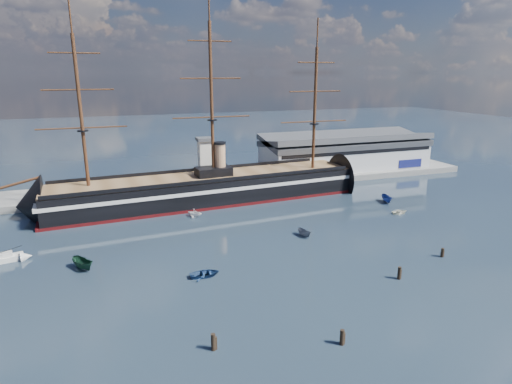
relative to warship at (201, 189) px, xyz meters
name	(u,v)px	position (x,y,z in m)	size (l,w,h in m)	color
ground	(225,224)	(1.32, -20.00, -4.04)	(600.00, 600.00, 0.00)	#1D2836
quay	(225,186)	(11.32, 16.00, -4.04)	(180.00, 18.00, 2.00)	slate
warehouse	(345,152)	(59.32, 20.00, 3.95)	(63.00, 21.00, 11.60)	#B7BABC
quay_tower	(205,160)	(4.32, 13.00, 5.72)	(5.00, 5.00, 15.00)	silver
warship	(201,189)	(0.00, 0.00, 0.00)	(113.38, 22.03, 53.94)	black
sailboat	(0,258)	(-46.93, -26.87, -3.20)	(8.58, 4.15, 13.20)	silver
motorboat_a	(84,269)	(-31.23, -35.85, -4.04)	(6.96, 2.55, 2.78)	#143524
motorboat_b	(205,276)	(-9.80, -46.56, -4.04)	(3.49, 1.39, 1.63)	navy
motorboat_c	(304,236)	(16.47, -34.43, -4.04)	(5.17, 1.89, 2.07)	slate
motorboat_d	(195,217)	(-4.54, -12.00, -4.04)	(6.63, 2.87, 2.43)	white
motorboat_e	(400,213)	(48.10, -27.95, -4.04)	(2.82, 1.13, 1.31)	white
motorboat_f	(387,202)	(50.96, -18.16, -4.04)	(6.53, 2.40, 2.61)	navy
piling_near_left	(214,350)	(-13.67, -68.46, -4.04)	(0.64, 0.64, 3.21)	black
piling_near_mid	(342,345)	(3.48, -73.28, -4.04)	(0.64, 0.64, 3.02)	black
piling_near_right	(399,279)	(23.54, -59.54, -4.04)	(0.64, 0.64, 3.13)	black
piling_far_right	(442,257)	(38.20, -54.30, -4.04)	(0.64, 0.64, 2.62)	black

